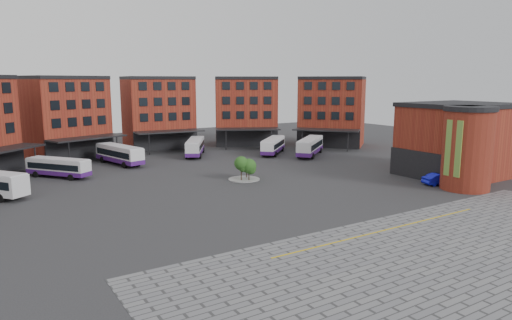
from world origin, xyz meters
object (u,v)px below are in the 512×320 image
bus_b (58,167)px  bus_f (310,146)px  bus_e (273,145)px  tree_island (246,167)px  blue_car (440,179)px  bus_c (119,154)px  bus_d (195,147)px

bus_b → bus_f: (42.86, -4.01, 0.25)m
bus_e → bus_f: 7.10m
bus_e → bus_f: size_ratio=0.89×
tree_island → bus_b: size_ratio=0.47×
bus_b → bus_e: 38.26m
bus_b → bus_f: 43.05m
tree_island → bus_e: bearing=46.6°
bus_e → blue_car: bus_e is taller
tree_island → bus_f: size_ratio=0.41×
tree_island → bus_c: 24.53m
bus_b → bus_c: (10.38, 5.77, 0.21)m
tree_island → bus_b: tree_island is taller
blue_car → bus_f: bearing=12.6°
bus_f → blue_car: bearing=-40.3°
bus_d → bus_f: (18.03, -11.39, 0.10)m
bus_d → blue_car: (17.49, -39.49, -0.89)m
bus_b → bus_d: (24.82, 7.38, 0.15)m
bus_c → bus_d: 14.53m
bus_c → blue_car: 49.55m
bus_c → bus_e: 28.20m
bus_b → bus_c: 11.88m
blue_car → bus_e: bearing=20.6°
bus_e → bus_f: (4.62, -5.39, 0.14)m
bus_e → bus_f: bearing=-2.8°
bus_f → bus_c: bearing=-145.9°
bus_d → bus_e: bearing=6.2°
bus_c → bus_e: bearing=-22.7°
bus_b → bus_d: size_ratio=0.87×
bus_e → bus_b: bearing=-131.4°
tree_island → bus_c: bearing=117.9°
tree_island → bus_d: 23.48m
tree_island → blue_car: tree_island is taller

